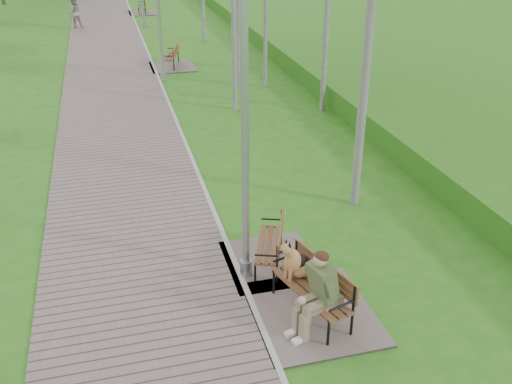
{
  "coord_description": "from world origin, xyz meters",
  "views": [
    {
      "loc": [
        -1.9,
        -3.19,
        5.99
      ],
      "look_at": [
        0.54,
        5.99,
        1.18
      ],
      "focal_mm": 40.0,
      "sensor_mm": 36.0,
      "label": 1
    }
  ],
  "objects": [
    {
      "name": "lamp_post_near",
      "position": [
        0.11,
        5.05,
        2.63
      ],
      "size": [
        0.22,
        0.22,
        5.62
      ],
      "color": "#9A9DA2",
      "rests_on": "ground"
    },
    {
      "name": "bench_main",
      "position": [
        0.8,
        3.68,
        0.47
      ],
      "size": [
        1.93,
        2.14,
        1.68
      ],
      "color": "#6C5E58",
      "rests_on": "ground"
    },
    {
      "name": "walkway",
      "position": [
        -1.75,
        21.5,
        0.02
      ],
      "size": [
        3.5,
        67.0,
        0.04
      ],
      "primitive_type": "cube",
      "color": "#6C5E58",
      "rests_on": "ground"
    },
    {
      "name": "pedestrian_far",
      "position": [
        -3.2,
        29.69,
        0.82
      ],
      "size": [
        0.89,
        0.75,
        1.63
      ],
      "primitive_type": "imported",
      "rotation": [
        0.0,
        0.0,
        3.33
      ],
      "color": "gray",
      "rests_on": "ground"
    },
    {
      "name": "lamp_post_second",
      "position": [
        0.16,
        18.13,
        2.24
      ],
      "size": [
        0.19,
        0.19,
        4.79
      ],
      "color": "#9A9DA2",
      "rests_on": "ground"
    },
    {
      "name": "embankment",
      "position": [
        12.0,
        20.0,
        0.0
      ],
      "size": [
        14.0,
        70.0,
        1.6
      ],
      "primitive_type": "cube",
      "color": "#427F25",
      "rests_on": "ground"
    },
    {
      "name": "kerb",
      "position": [
        0.0,
        21.5,
        0.03
      ],
      "size": [
        0.1,
        67.0,
        0.05
      ],
      "primitive_type": "cube",
      "color": "#999993",
      "rests_on": "ground"
    },
    {
      "name": "bench_second",
      "position": [
        0.62,
        5.34,
        0.18
      ],
      "size": [
        1.63,
        1.81,
        1.0
      ],
      "color": "#6C5E58",
      "rests_on": "ground"
    },
    {
      "name": "bench_far",
      "position": [
        0.64,
        33.48,
        0.19
      ],
      "size": [
        1.66,
        1.85,
        1.02
      ],
      "color": "#6C5E58",
      "rests_on": "ground"
    },
    {
      "name": "bench_third",
      "position": [
        0.71,
        20.09,
        0.2
      ],
      "size": [
        1.76,
        1.96,
        1.08
      ],
      "color": "#6C5E58",
      "rests_on": "ground"
    }
  ]
}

